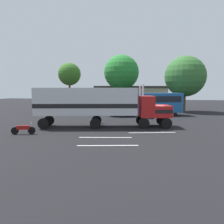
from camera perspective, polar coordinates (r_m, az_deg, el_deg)
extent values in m
plane|color=black|center=(24.44, 10.12, -3.65)|extent=(120.00, 120.00, 0.00)
cube|color=silver|center=(21.00, 10.28, -5.22)|extent=(4.31, 1.20, 0.01)
cube|color=silver|center=(18.66, -1.72, -6.54)|extent=(4.36, 0.90, 0.01)
cube|color=silver|center=(16.09, -1.11, -8.59)|extent=(4.34, 1.06, 0.01)
cube|color=#B21919|center=(24.14, 12.54, 0.26)|extent=(2.27, 2.81, 1.20)
cube|color=#B21919|center=(23.78, 8.81, 1.45)|extent=(1.87, 2.73, 2.20)
cube|color=silver|center=(24.38, 14.69, 0.26)|extent=(0.50, 2.07, 1.08)
cube|color=black|center=(24.14, 12.54, 0.40)|extent=(2.27, 2.85, 0.36)
cylinder|color=silver|center=(24.74, 7.15, 3.04)|extent=(0.18, 0.18, 3.40)
cylinder|color=silver|center=(22.57, 7.93, 2.75)|extent=(0.18, 0.18, 3.40)
cube|color=silver|center=(23.52, -6.62, 2.78)|extent=(10.81, 4.66, 2.80)
cube|color=black|center=(23.54, -6.61, 1.76)|extent=(10.82, 4.70, 0.44)
cylinder|color=silver|center=(25.25, 9.21, -1.14)|extent=(1.40, 0.89, 0.64)
cylinder|color=black|center=(25.41, 12.56, -2.07)|extent=(1.14, 0.52, 1.10)
cylinder|color=black|center=(23.30, 13.82, -2.83)|extent=(1.14, 0.52, 1.10)
cylinder|color=black|center=(24.98, 7.42, -2.12)|extent=(1.14, 0.52, 1.10)
cylinder|color=black|center=(22.83, 8.22, -2.90)|extent=(1.14, 0.52, 1.10)
cylinder|color=black|center=(24.75, -4.00, -2.16)|extent=(1.14, 0.52, 1.10)
cylinder|color=black|center=(22.58, -4.30, -2.95)|extent=(1.14, 0.52, 1.10)
cylinder|color=black|center=(25.58, -15.84, -2.11)|extent=(1.14, 0.52, 1.10)
cylinder|color=black|center=(23.48, -17.21, -2.86)|extent=(1.14, 0.52, 1.10)
cylinder|color=black|center=(26.27, -3.77, -1.99)|extent=(0.18, 0.18, 0.82)
cylinder|color=black|center=(26.31, -4.08, -1.98)|extent=(0.18, 0.18, 0.82)
cylinder|color=gray|center=(26.20, -3.94, -0.47)|extent=(0.34, 0.34, 0.58)
sphere|color=tan|center=(26.16, -3.95, 0.41)|extent=(0.23, 0.23, 0.23)
cube|color=black|center=(26.39, -3.81, -0.36)|extent=(0.27, 0.18, 0.36)
cube|color=#1E5999|center=(33.82, 8.41, 2.37)|extent=(11.27, 5.65, 2.90)
cube|color=black|center=(33.79, 8.43, 3.35)|extent=(10.65, 5.49, 0.90)
cylinder|color=black|center=(36.24, 14.21, 0.19)|extent=(1.04, 0.56, 1.00)
cylinder|color=black|center=(34.15, 15.53, -0.19)|extent=(1.04, 0.56, 1.00)
cylinder|color=black|center=(34.31, 1.91, 0.05)|extent=(1.04, 0.56, 1.00)
cylinder|color=black|center=(32.10, 2.48, -0.36)|extent=(1.04, 0.56, 1.00)
cube|color=maroon|center=(40.59, -9.35, 1.14)|extent=(4.72, 2.87, 0.70)
cube|color=#1E232D|center=(40.56, -9.64, 2.02)|extent=(2.46, 2.14, 0.55)
cylinder|color=black|center=(41.29, -7.17, 0.77)|extent=(0.68, 0.38, 0.64)
cylinder|color=black|center=(39.74, -7.28, 0.56)|extent=(0.68, 0.38, 0.64)
cylinder|color=black|center=(41.55, -11.30, 0.73)|extent=(0.68, 0.38, 0.64)
cylinder|color=black|center=(40.01, -11.58, 0.53)|extent=(0.68, 0.38, 0.64)
cylinder|color=black|center=(21.22, -19.93, -4.48)|extent=(0.66, 0.29, 0.66)
cylinder|color=black|center=(21.61, -23.67, -4.44)|extent=(0.66, 0.29, 0.66)
cube|color=maroon|center=(21.36, -21.84, -3.72)|extent=(1.12, 0.55, 0.36)
cylinder|color=silver|center=(21.17, -20.23, -3.28)|extent=(0.29, 0.15, 0.69)
cylinder|color=brown|center=(41.08, 18.07, 2.65)|extent=(0.44, 0.44, 3.72)
sphere|color=#32692E|center=(41.08, 18.26, 8.68)|extent=(7.05, 7.05, 7.05)
cylinder|color=brown|center=(48.68, -10.77, 4.34)|extent=(0.44, 0.44, 5.46)
sphere|color=#366922|center=(48.76, -10.87, 9.53)|extent=(4.80, 4.80, 4.80)
cylinder|color=brown|center=(44.95, 2.41, 3.94)|extent=(0.44, 0.44, 4.87)
sphere|color=#267C2E|center=(45.04, 2.44, 10.13)|extent=(6.94, 6.94, 6.94)
cube|color=#B7AD8C|center=(50.82, 4.58, 4.04)|extent=(16.78, 9.08, 4.65)
cube|color=#3F3833|center=(50.79, 4.60, 6.37)|extent=(16.90, 9.20, 0.50)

